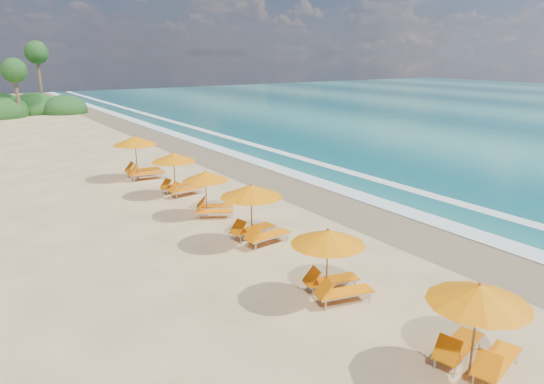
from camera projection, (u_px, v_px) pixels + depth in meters
ground at (272, 220)px, 20.80m from camera, size 160.00×160.00×0.00m
wet_sand at (344, 204)px, 22.92m from camera, size 4.00×160.00×0.01m
surf_foam at (386, 195)px, 24.35m from camera, size 4.00×160.00×0.01m
station_0 at (478, 321)px, 10.58m from camera, size 2.72×2.63×2.19m
station_1 at (332, 259)px, 13.85m from camera, size 2.62×2.52×2.13m
station_2 at (255, 209)px, 17.93m from camera, size 2.64×2.49×2.30m
station_3 at (210, 190)px, 21.02m from camera, size 2.69×2.69×2.00m
station_4 at (177, 171)px, 24.09m from camera, size 2.55×2.41×2.18m
station_5 at (140, 154)px, 27.26m from camera, size 2.78×2.61×2.45m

